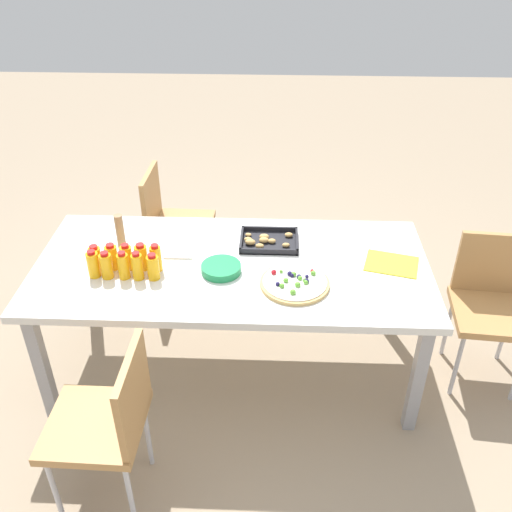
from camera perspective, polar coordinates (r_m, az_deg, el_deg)
ground_plane at (r=3.33m, az=-2.16°, el=-11.15°), size 12.00×12.00×0.00m
party_table at (r=2.91m, az=-2.43°, el=-1.80°), size 2.01×0.93×0.73m
chair_end at (r=3.26m, az=22.70°, el=-3.95°), size 0.43×0.43×0.83m
chair_near_left at (r=2.49m, az=-14.59°, el=-15.56°), size 0.41×0.41×0.83m
chair_far_left at (r=3.76m, az=-8.62°, el=3.73°), size 0.41×0.41×0.83m
juice_bottle_0 at (r=2.85m, az=-16.14°, el=-0.81°), size 0.06×0.06×0.15m
juice_bottle_1 at (r=2.83m, az=-14.91°, el=-0.94°), size 0.06×0.06×0.14m
juice_bottle_2 at (r=2.81m, az=-13.27°, el=-0.96°), size 0.06×0.06×0.15m
juice_bottle_3 at (r=2.79m, az=-11.91°, el=-1.03°), size 0.05×0.05×0.15m
juice_bottle_4 at (r=2.77m, az=-10.37°, el=-1.11°), size 0.06×0.06×0.14m
juice_bottle_5 at (r=2.92m, az=-15.94°, el=-0.17°), size 0.06×0.06×0.13m
juice_bottle_6 at (r=2.89m, az=-14.38°, el=-0.11°), size 0.06×0.06×0.14m
juice_bottle_7 at (r=2.87m, az=-12.96°, el=-0.14°), size 0.06×0.06×0.14m
juice_bottle_8 at (r=2.86m, az=-11.52°, el=-0.12°), size 0.06×0.06×0.14m
juice_bottle_9 at (r=2.83m, az=-10.10°, el=-0.22°), size 0.06×0.06×0.15m
fruit_pizza at (r=2.72m, az=3.95°, el=-2.71°), size 0.34×0.34×0.05m
snack_tray at (r=3.03m, az=1.18°, el=1.51°), size 0.31×0.24×0.04m
plate_stack at (r=2.80m, az=-3.55°, el=-1.26°), size 0.20×0.20×0.04m
napkin_stack at (r=2.99m, az=-7.72°, el=0.54°), size 0.15×0.15×0.01m
cardboard_tube at (r=3.03m, az=-13.58°, el=2.40°), size 0.04×0.04×0.20m
paper_folder at (r=2.95m, az=13.55°, el=-0.77°), size 0.30×0.26×0.01m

